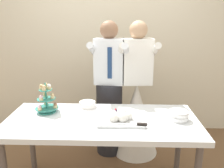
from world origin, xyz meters
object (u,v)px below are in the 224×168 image
main_cake_tray (121,117)px  person_groom (109,97)px  dessert_table (102,126)px  person_bride (136,110)px  round_cake (87,105)px  plate_stack (179,115)px  cupcake_stand (46,100)px

main_cake_tray → person_groom: size_ratio=0.26×
dessert_table → person_bride: person_bride is taller
dessert_table → round_cake: bearing=121.6°
dessert_table → person_groom: bearing=86.9°
plate_stack → cupcake_stand: bearing=173.4°
dessert_table → round_cake: round_cake is taller
cupcake_stand → plate_stack: size_ratio=1.65×
plate_stack → person_groom: size_ratio=0.11×
dessert_table → plate_stack: bearing=0.4°
dessert_table → person_bride: bearing=62.6°
cupcake_stand → person_groom: (0.60, 0.56, -0.15)m
dessert_table → cupcake_stand: cupcake_stand is taller
person_groom → plate_stack: bearing=-46.6°
dessert_table → person_bride: (0.37, 0.72, -0.12)m
plate_stack → dessert_table: bearing=-179.6°
round_cake → person_groom: (0.21, 0.44, -0.06)m
round_cake → person_groom: bearing=64.3°
main_cake_tray → round_cake: (-0.35, 0.32, -0.01)m
dessert_table → round_cake: 0.34m
dessert_table → person_bride: 0.82m
main_cake_tray → plate_stack: bearing=5.3°
cupcake_stand → person_bride: 1.14m
dessert_table → round_cake: (-0.17, 0.28, 0.10)m
dessert_table → person_bride: size_ratio=1.08×
cupcake_stand → dessert_table: bearing=-15.2°
main_cake_tray → dessert_table: bearing=166.3°
cupcake_stand → person_groom: size_ratio=0.18×
main_cake_tray → person_bride: 0.82m
cupcake_stand → plate_stack: 1.28m
dessert_table → person_groom: 0.72m
dessert_table → cupcake_stand: 0.61m
cupcake_stand → person_bride: person_bride is taller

